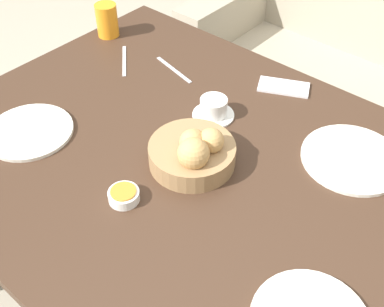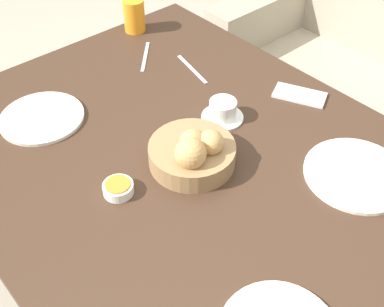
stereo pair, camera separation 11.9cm
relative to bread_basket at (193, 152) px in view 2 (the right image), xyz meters
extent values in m
cube|color=#3D281C|center=(0.05, 0.01, -0.06)|extent=(1.51, 1.04, 0.03)
cube|color=#3D281C|center=(-0.66, 0.48, -0.42)|extent=(0.06, 0.06, 0.69)
cube|color=#9E937F|center=(-0.64, 1.03, -0.44)|extent=(0.14, 0.70, 0.64)
cylinder|color=#99754C|center=(-0.01, 0.00, -0.02)|extent=(0.22, 0.22, 0.05)
sphere|color=tan|center=(0.00, 0.00, 0.03)|extent=(0.06, 0.06, 0.06)
sphere|color=tan|center=(0.00, 0.00, 0.03)|extent=(0.06, 0.06, 0.06)
sphere|color=tan|center=(0.03, 0.03, 0.03)|extent=(0.06, 0.06, 0.06)
sphere|color=tan|center=(0.03, -0.03, 0.04)|extent=(0.08, 0.08, 0.08)
cylinder|color=silver|center=(-0.41, -0.20, -0.04)|extent=(0.23, 0.23, 0.01)
cylinder|color=silver|center=(0.29, 0.27, -0.04)|extent=(0.26, 0.26, 0.01)
cylinder|color=orange|center=(-0.64, 0.29, 0.01)|extent=(0.07, 0.07, 0.11)
cylinder|color=white|center=(-0.08, 0.18, -0.04)|extent=(0.12, 0.12, 0.01)
cylinder|color=white|center=(-0.08, 0.18, -0.01)|extent=(0.08, 0.08, 0.05)
cylinder|color=white|center=(-0.05, -0.19, -0.03)|extent=(0.07, 0.07, 0.03)
cylinder|color=#C67F28|center=(-0.05, -0.19, -0.01)|extent=(0.06, 0.06, 0.00)
cube|color=#B7B7BC|center=(-0.48, 0.21, -0.04)|extent=(0.14, 0.13, 0.00)
cube|color=#B7B7BC|center=(-0.32, 0.28, -0.04)|extent=(0.17, 0.05, 0.00)
cube|color=silver|center=(-0.01, 0.42, -0.04)|extent=(0.17, 0.13, 0.01)
camera|label=1|loc=(0.56, -0.65, 0.80)|focal=45.00mm
camera|label=2|loc=(0.64, -0.57, 0.80)|focal=45.00mm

